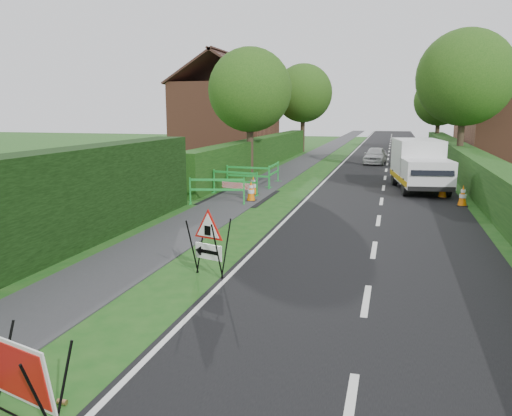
{
  "coord_description": "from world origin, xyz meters",
  "views": [
    {
      "loc": [
        2.84,
        -7.86,
        3.44
      ],
      "look_at": [
        -0.48,
        4.21,
        0.98
      ],
      "focal_mm": 35.0,
      "sensor_mm": 36.0,
      "label": 1
    }
  ],
  "objects_px": {
    "works_van": "(420,164)",
    "hatchback_car": "(375,155)",
    "red_rect_sign": "(17,374)",
    "triangle_sign": "(207,238)"
  },
  "relations": [
    {
      "from": "hatchback_car",
      "to": "works_van",
      "type": "bearing_deg",
      "value": -73.16
    },
    {
      "from": "triangle_sign",
      "to": "works_van",
      "type": "height_order",
      "value": "works_van"
    },
    {
      "from": "red_rect_sign",
      "to": "triangle_sign",
      "type": "relative_size",
      "value": 1.01
    },
    {
      "from": "hatchback_car",
      "to": "red_rect_sign",
      "type": "bearing_deg",
      "value": -90.54
    },
    {
      "from": "hatchback_car",
      "to": "triangle_sign",
      "type": "bearing_deg",
      "value": -91.02
    },
    {
      "from": "works_van",
      "to": "hatchback_car",
      "type": "distance_m",
      "value": 10.95
    },
    {
      "from": "red_rect_sign",
      "to": "hatchback_car",
      "type": "xyz_separation_m",
      "value": [
        2.84,
        29.2,
        0.01
      ]
    },
    {
      "from": "triangle_sign",
      "to": "hatchback_car",
      "type": "bearing_deg",
      "value": 101.36
    },
    {
      "from": "works_van",
      "to": "hatchback_car",
      "type": "bearing_deg",
      "value": 93.54
    },
    {
      "from": "red_rect_sign",
      "to": "works_van",
      "type": "xyz_separation_m",
      "value": [
        5.08,
        18.5,
        0.61
      ]
    }
  ]
}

